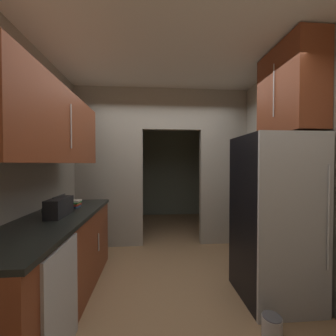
# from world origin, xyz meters

# --- Properties ---
(ground) EXTENTS (20.00, 20.00, 0.00)m
(ground) POSITION_xyz_m (0.00, 0.00, 0.00)
(ground) COLOR #93704C
(kitchen_overhead_slab) EXTENTS (3.45, 6.90, 0.06)m
(kitchen_overhead_slab) POSITION_xyz_m (0.00, 0.44, 2.83)
(kitchen_overhead_slab) COLOR silver
(kitchen_partition) EXTENTS (3.05, 0.12, 2.80)m
(kitchen_partition) POSITION_xyz_m (-0.05, 1.45, 1.52)
(kitchen_partition) COLOR #9E998C
(kitchen_partition) RESTS_ON ground
(adjoining_room_shell) EXTENTS (3.05, 2.27, 2.80)m
(adjoining_room_shell) POSITION_xyz_m (0.00, 3.01, 1.40)
(adjoining_room_shell) COLOR gray
(adjoining_room_shell) RESTS_ON ground
(refrigerator) EXTENTS (0.72, 0.74, 1.76)m
(refrigerator) POSITION_xyz_m (1.12, -0.13, 0.88)
(refrigerator) COLOR black
(refrigerator) RESTS_ON ground
(lower_cabinet_run) EXTENTS (0.67, 2.09, 0.92)m
(lower_cabinet_run) POSITION_xyz_m (-1.19, -0.11, 0.46)
(lower_cabinet_run) COLOR brown
(lower_cabinet_run) RESTS_ON ground
(dishwasher) EXTENTS (0.02, 0.56, 0.86)m
(dishwasher) POSITION_xyz_m (-0.87, -0.69, 0.43)
(dishwasher) COLOR #B7BABC
(dishwasher) RESTS_ON ground
(upper_cabinet_counterside) EXTENTS (0.36, 1.88, 0.74)m
(upper_cabinet_counterside) POSITION_xyz_m (-1.19, -0.11, 1.84)
(upper_cabinet_counterside) COLOR brown
(upper_cabinet_fridgeside) EXTENTS (0.36, 0.79, 0.98)m
(upper_cabinet_fridgeside) POSITION_xyz_m (1.35, -0.03, 2.29)
(upper_cabinet_fridgeside) COLOR brown
(boombox) EXTENTS (0.16, 0.39, 0.22)m
(boombox) POSITION_xyz_m (-1.16, -0.04, 1.01)
(boombox) COLOR black
(boombox) RESTS_ON lower_cabinet_run
(book_stack) EXTENTS (0.15, 0.16, 0.09)m
(book_stack) POSITION_xyz_m (-1.16, 0.37, 0.97)
(book_stack) COLOR #2D609E
(book_stack) RESTS_ON lower_cabinet_run
(paint_can) EXTENTS (0.16, 0.16, 0.18)m
(paint_can) POSITION_xyz_m (0.81, -0.63, 0.09)
(paint_can) COLOR silver
(paint_can) RESTS_ON ground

